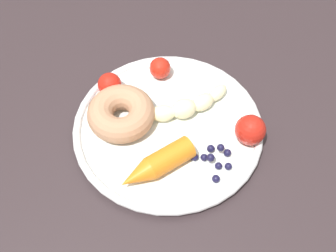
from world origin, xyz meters
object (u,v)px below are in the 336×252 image
(dining_table, at_px, (141,169))
(donut, at_px, (121,113))
(banana, at_px, (182,107))
(blueberry_pile, at_px, (214,159))
(tomato_mid, at_px, (158,68))
(tomato_near, at_px, (250,130))
(plate, at_px, (168,127))
(tomato_far, at_px, (110,85))
(carrot_orange, at_px, (156,165))

(dining_table, height_order, donut, donut)
(banana, relative_size, blueberry_pile, 2.30)
(blueberry_pile, distance_m, tomato_mid, 0.18)
(tomato_near, xyz_separation_m, tomato_mid, (0.08, 0.16, -0.00))
(banana, distance_m, tomato_mid, 0.08)
(plate, bearing_deg, banana, -22.53)
(plate, distance_m, tomato_far, 0.11)
(plate, relative_size, carrot_orange, 2.69)
(donut, xyz_separation_m, tomato_mid, (0.10, -0.02, -0.00))
(banana, bearing_deg, blueberry_pile, -137.12)
(dining_table, height_order, tomato_near, tomato_near)
(banana, xyz_separation_m, tomato_mid, (0.06, 0.06, 0.00))
(dining_table, bearing_deg, tomato_near, -77.21)
(plate, bearing_deg, dining_table, 119.06)
(blueberry_pile, relative_size, tomato_mid, 1.73)
(dining_table, relative_size, carrot_orange, 10.01)
(banana, height_order, blueberry_pile, banana)
(donut, distance_m, tomato_near, 0.19)
(dining_table, distance_m, plate, 0.12)
(blueberry_pile, distance_m, tomato_far, 0.20)
(dining_table, bearing_deg, blueberry_pile, -97.76)
(tomato_near, bearing_deg, carrot_orange, 128.98)
(tomato_near, xyz_separation_m, tomato_far, (0.02, 0.22, -0.00))
(plate, bearing_deg, tomato_far, 71.26)
(tomato_mid, bearing_deg, dining_table, -178.08)
(tomato_near, bearing_deg, dining_table, 102.79)
(banana, bearing_deg, dining_table, 135.01)
(dining_table, height_order, blueberry_pile, blueberry_pile)
(carrot_orange, bearing_deg, banana, -3.24)
(dining_table, xyz_separation_m, tomato_near, (0.04, -0.16, 0.14))
(plate, xyz_separation_m, carrot_orange, (-0.08, -0.01, 0.02))
(dining_table, xyz_separation_m, blueberry_pile, (-0.02, -0.12, 0.12))
(carrot_orange, xyz_separation_m, tomato_near, (0.09, -0.11, 0.01))
(donut, relative_size, tomato_near, 2.26)
(tomato_near, bearing_deg, blueberry_pile, 143.68)
(dining_table, relative_size, tomato_near, 23.76)
(dining_table, xyz_separation_m, banana, (0.05, -0.05, 0.13))
(carrot_orange, xyz_separation_m, blueberry_pile, (0.04, -0.07, -0.01))
(banana, height_order, carrot_orange, carrot_orange)
(banana, height_order, tomato_near, tomato_near)
(tomato_near, bearing_deg, tomato_mid, 64.06)
(banana, xyz_separation_m, tomato_near, (-0.02, -0.10, 0.01))
(dining_table, bearing_deg, banana, -44.99)
(banana, bearing_deg, tomato_near, -100.00)
(dining_table, bearing_deg, carrot_orange, -137.79)
(carrot_orange, distance_m, donut, 0.10)
(tomato_mid, bearing_deg, carrot_orange, -162.78)
(carrot_orange, bearing_deg, plate, 5.20)
(plate, distance_m, carrot_orange, 0.08)
(banana, distance_m, tomato_near, 0.11)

